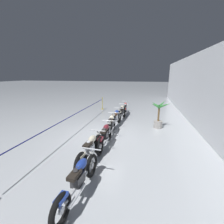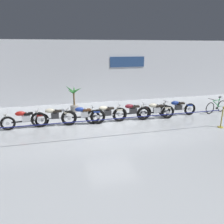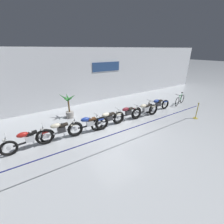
# 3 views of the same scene
# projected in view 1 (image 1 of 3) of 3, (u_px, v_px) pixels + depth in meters

# --- Properties ---
(ground_plane) EXTENTS (120.00, 120.00, 0.00)m
(ground_plane) POSITION_uv_depth(u_px,v_px,m) (100.00, 133.00, 7.76)
(ground_plane) COLOR #B2B7BC
(back_wall) EXTENTS (28.00, 0.29, 4.20)m
(back_wall) POSITION_uv_depth(u_px,v_px,m) (218.00, 96.00, 6.14)
(back_wall) COLOR white
(back_wall) RESTS_ON ground
(motorcycle_red_0) EXTENTS (2.20, 0.62, 0.92)m
(motorcycle_red_0) POSITION_uv_depth(u_px,v_px,m) (125.00, 108.00, 11.31)
(motorcycle_red_0) COLOR black
(motorcycle_red_0) RESTS_ON ground
(motorcycle_cream_1) EXTENTS (2.20, 0.62, 0.97)m
(motorcycle_cream_1) POSITION_uv_depth(u_px,v_px,m) (122.00, 112.00, 10.03)
(motorcycle_cream_1) COLOR black
(motorcycle_cream_1) RESTS_ON ground
(motorcycle_blue_2) EXTENTS (2.20, 0.62, 0.96)m
(motorcycle_blue_2) POSITION_uv_depth(u_px,v_px,m) (116.00, 118.00, 8.72)
(motorcycle_blue_2) COLOR black
(motorcycle_blue_2) RESTS_ON ground
(motorcycle_cream_3) EXTENTS (2.21, 0.62, 0.95)m
(motorcycle_cream_3) POSITION_uv_depth(u_px,v_px,m) (111.00, 125.00, 7.60)
(motorcycle_cream_3) COLOR black
(motorcycle_cream_3) RESTS_ON ground
(motorcycle_maroon_4) EXTENTS (2.18, 0.62, 0.94)m
(motorcycle_maroon_4) POSITION_uv_depth(u_px,v_px,m) (105.00, 136.00, 6.25)
(motorcycle_maroon_4) COLOR black
(motorcycle_maroon_4) RESTS_ON ground
(motorcycle_cream_5) EXTENTS (2.13, 0.62, 0.94)m
(motorcycle_cream_5) POSITION_uv_depth(u_px,v_px,m) (90.00, 150.00, 5.09)
(motorcycle_cream_5) COLOR black
(motorcycle_cream_5) RESTS_ON ground
(motorcycle_blue_6) EXTENTS (2.25, 0.62, 0.92)m
(motorcycle_blue_6) POSITION_uv_depth(u_px,v_px,m) (79.00, 179.00, 3.66)
(motorcycle_blue_6) COLOR black
(motorcycle_blue_6) RESTS_ON ground
(potted_palm_left_of_row) EXTENTS (1.01, 1.05, 1.62)m
(potted_palm_left_of_row) POSITION_uv_depth(u_px,v_px,m) (159.00, 116.00, 8.38)
(potted_palm_left_of_row) COLOR gray
(potted_palm_left_of_row) RESTS_ON ground
(stanchion_far_left) EXTENTS (10.46, 0.28, 1.05)m
(stanchion_far_left) POSITION_uv_depth(u_px,v_px,m) (85.00, 111.00, 9.34)
(stanchion_far_left) COLOR gold
(stanchion_far_left) RESTS_ON ground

